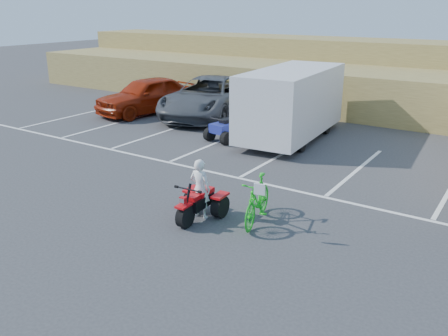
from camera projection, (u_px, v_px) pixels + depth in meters
The scene contains 11 objects.
ground at pixel (189, 205), 12.15m from camera, with size 100.00×100.00×0.00m, color #353537.
parking_stripes at pixel (290, 168), 14.90m from camera, with size 28.00×5.16×0.01m.
grass_embankment at pixel (375, 77), 23.90m from camera, with size 40.00×8.50×3.10m.
red_trike_atv at pixel (197, 219), 11.36m from camera, with size 1.07×1.42×0.92m, color red, non-canonical shape.
rider at pixel (200, 189), 11.24m from camera, with size 0.53×0.35×1.47m, color white.
green_dirt_bike at pixel (257, 200), 11.04m from camera, with size 0.52×1.85×1.11m, color #14BF19.
grey_pickup at pixel (209, 97), 21.70m from camera, with size 2.94×6.37×1.77m, color #424549.
red_car at pixel (147, 95), 22.32m from camera, with size 2.01×4.99×1.70m, color #982108.
cargo_trailer at pixel (292, 102), 17.74m from camera, with size 2.67×5.80×2.64m.
quad_atv_blue at pixel (226, 140), 17.99m from camera, with size 1.07×1.43×0.93m, color navy, non-canonical shape.
quad_atv_green at pixel (296, 138), 18.27m from camera, with size 1.00×1.34×0.88m, color #166326, non-canonical shape.
Camera 1 is at (6.89, -8.84, 4.85)m, focal length 38.00 mm.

